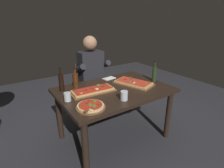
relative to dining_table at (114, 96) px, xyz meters
The scene contains 13 objects.
ground_plane 0.64m from the dining_table, ahead, with size 6.40×6.40×0.00m, color #2D2D33.
dining_table is the anchor object (origin of this frame).
pizza_rectangular_front 0.30m from the dining_table, 167.77° to the left, with size 0.56×0.26×0.05m.
pizza_rectangular_left 0.33m from the dining_table, ahead, with size 0.43×0.58×0.05m.
pizza_round_far 0.58m from the dining_table, 149.09° to the right, with size 0.30×0.30×0.05m.
wine_bottle_dark 0.67m from the dining_table, ahead, with size 0.06×0.06×0.29m.
oil_bottle_amber 0.54m from the dining_table, 138.32° to the left, with size 0.07×0.07×0.25m.
vinegar_bottle_green 0.68m from the dining_table, 151.51° to the left, with size 0.06×0.06×0.31m.
tumbler_near_camera 0.63m from the dining_table, behind, with size 0.08×0.08×0.09m.
tumbler_far_side 0.37m from the dining_table, 105.76° to the right, with size 0.08×0.08×0.10m.
napkin_cutlery_set 0.42m from the dining_table, 66.25° to the left, with size 0.19×0.13×0.01m.
diner_chair 0.87m from the dining_table, 84.87° to the left, with size 0.44×0.44×0.87m.
seated_diner 0.75m from the dining_table, 84.04° to the left, with size 0.53×0.41×1.33m.
Camera 1 is at (-1.20, -1.74, 1.61)m, focal length 28.66 mm.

